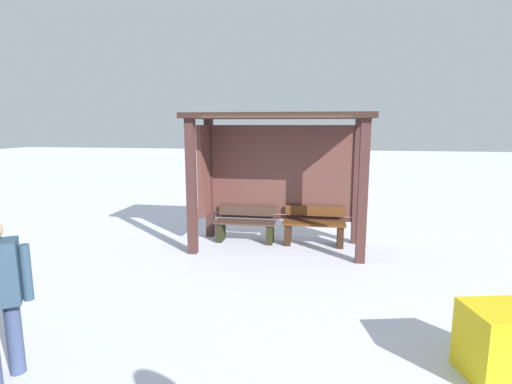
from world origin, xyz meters
TOP-DOWN VIEW (x-y plane):
  - ground_plane at (0.00, 0.00)m, footprint 60.00×60.00m
  - bus_shelter at (-0.11, 0.21)m, footprint 3.34×1.50m
  - bench_left_inside at (-0.69, 0.31)m, footprint 1.22×0.41m
  - bench_center_inside at (0.69, 0.30)m, footprint 1.22×0.41m
  - grit_bin at (2.54, -3.61)m, footprint 0.81×0.71m

SIDE VIEW (x-z plane):
  - ground_plane at x=0.00m, z-range 0.00..0.00m
  - bench_left_inside at x=-0.69m, z-range -0.03..0.67m
  - grit_bin at x=2.54m, z-range 0.00..0.69m
  - bench_center_inside at x=0.69m, z-range -0.02..0.72m
  - bus_shelter at x=-0.11m, z-range 0.53..3.09m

